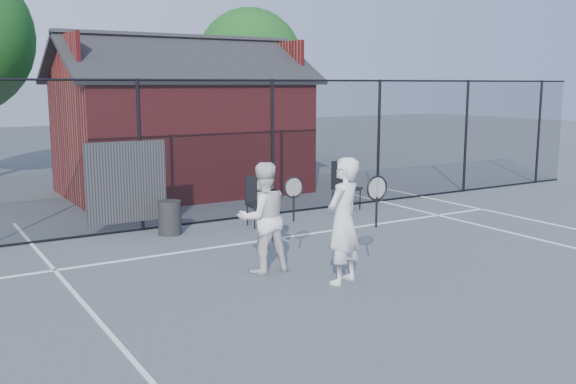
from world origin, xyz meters
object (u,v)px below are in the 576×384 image
clubhouse (182,132)px  waste_bin (170,218)px  player_back (263,217)px  chair_left (260,202)px  chair_right (347,186)px  player_front (343,221)px

clubhouse → waste_bin: bearing=-115.1°
player_back → chair_left: size_ratio=1.72×
chair_right → player_back: bearing=-151.0°
player_back → player_front: bearing=-56.9°
player_front → waste_bin: 4.41m
clubhouse → chair_right: size_ratio=5.86×
clubhouse → player_front: bearing=-97.1°
player_back → clubhouse: bearing=76.7°
player_front → chair_left: 4.05m
player_back → chair_left: bearing=62.0°
clubhouse → chair_left: (-0.32, -4.90, -1.11)m
player_front → clubhouse: bearing=82.9°
chair_left → player_back: bearing=-111.1°
clubhouse → player_back: (-1.83, -7.74, -0.75)m
player_front → chair_right: (3.37, 4.45, -0.38)m
chair_left → chair_right: bearing=17.8°
player_front → player_back: 1.32m
chair_right → clubhouse: bearing=106.9°
clubhouse → player_back: size_ratio=3.78×
player_back → chair_right: (4.08, 3.34, -0.31)m
player_front → chair_right: bearing=52.9°
chair_left → chair_right: (2.57, 0.50, 0.05)m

